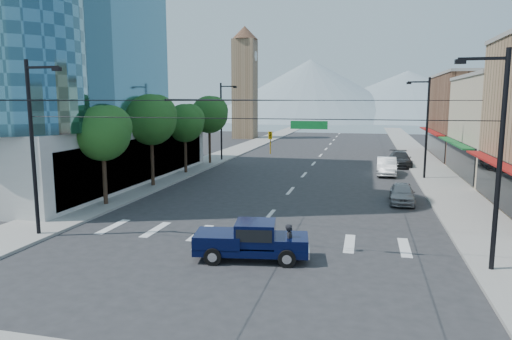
{
  "coord_description": "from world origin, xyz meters",
  "views": [
    {
      "loc": [
        5.61,
        -20.66,
        6.99
      ],
      "look_at": [
        -0.54,
        4.76,
        3.0
      ],
      "focal_mm": 32.0,
      "sensor_mm": 36.0,
      "label": 1
    }
  ],
  "objects_px": {
    "parked_car_near": "(402,193)",
    "parked_car_mid": "(387,166)",
    "pickup_truck": "(251,240)",
    "pedestrian": "(290,243)",
    "parked_car_far": "(400,159)"
  },
  "relations": [
    {
      "from": "parked_car_near",
      "to": "pickup_truck",
      "type": "bearing_deg",
      "value": -116.87
    },
    {
      "from": "parked_car_mid",
      "to": "pickup_truck",
      "type": "bearing_deg",
      "value": -103.55
    },
    {
      "from": "pedestrian",
      "to": "parked_car_near",
      "type": "relative_size",
      "value": 0.41
    },
    {
      "from": "parked_car_near",
      "to": "parked_car_far",
      "type": "height_order",
      "value": "parked_car_far"
    },
    {
      "from": "pickup_truck",
      "to": "parked_car_mid",
      "type": "height_order",
      "value": "pickup_truck"
    },
    {
      "from": "pedestrian",
      "to": "parked_car_mid",
      "type": "xyz_separation_m",
      "value": [
        5.06,
        25.54,
        -0.02
      ]
    },
    {
      "from": "parked_car_near",
      "to": "pedestrian",
      "type": "bearing_deg",
      "value": -110.97
    },
    {
      "from": "pickup_truck",
      "to": "parked_car_near",
      "type": "distance_m",
      "value": 15.23
    },
    {
      "from": "parked_car_mid",
      "to": "parked_car_near",
      "type": "bearing_deg",
      "value": -86.1
    },
    {
      "from": "pickup_truck",
      "to": "pedestrian",
      "type": "bearing_deg",
      "value": -6.55
    },
    {
      "from": "pickup_truck",
      "to": "pedestrian",
      "type": "height_order",
      "value": "pickup_truck"
    },
    {
      "from": "parked_car_mid",
      "to": "pedestrian",
      "type": "bearing_deg",
      "value": -99.9
    },
    {
      "from": "parked_car_near",
      "to": "parked_car_far",
      "type": "xyz_separation_m",
      "value": [
        1.08,
        18.55,
        0.09
      ]
    },
    {
      "from": "parked_car_near",
      "to": "parked_car_mid",
      "type": "xyz_separation_m",
      "value": [
        -0.56,
        12.27,
        0.13
      ]
    },
    {
      "from": "pickup_truck",
      "to": "pedestrian",
      "type": "relative_size",
      "value": 3.13
    }
  ]
}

